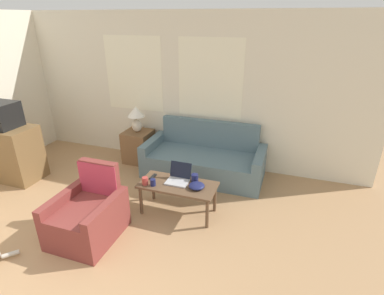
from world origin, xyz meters
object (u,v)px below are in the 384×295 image
(armchair, at_px, (89,216))
(cup_yellow, at_px, (195,178))
(cup_navy, at_px, (145,181))
(tv_remote, at_px, (153,177))
(table_lamp, at_px, (136,116))
(coffee_table, at_px, (178,188))
(cup_white, at_px, (153,182))
(couch, at_px, (205,160))
(snack_bowl, at_px, (197,186))
(laptop, at_px, (179,177))

(armchair, height_order, cup_yellow, armchair)
(cup_navy, xyz_separation_m, tv_remote, (0.02, 0.20, -0.04))
(table_lamp, height_order, coffee_table, table_lamp)
(table_lamp, relative_size, cup_white, 5.01)
(couch, bearing_deg, coffee_table, -90.99)
(coffee_table, bearing_deg, tv_remote, 171.25)
(armchair, relative_size, cup_yellow, 8.33)
(armchair, xyz_separation_m, coffee_table, (0.86, 0.77, 0.13))
(tv_remote, bearing_deg, cup_yellow, 8.39)
(tv_remote, bearing_deg, table_lamp, 126.23)
(couch, xyz_separation_m, cup_white, (-0.32, -1.32, 0.23))
(snack_bowl, distance_m, tv_remote, 0.66)
(cup_yellow, distance_m, snack_bowl, 0.18)
(armchair, bearing_deg, snack_bowl, 33.86)
(table_lamp, relative_size, snack_bowl, 2.24)
(couch, distance_m, coffee_table, 1.19)
(cup_yellow, bearing_deg, cup_white, -149.43)
(cup_yellow, relative_size, tv_remote, 0.68)
(cup_yellow, height_order, cup_white, cup_yellow)
(laptop, bearing_deg, armchair, -134.65)
(armchair, relative_size, coffee_table, 0.84)
(laptop, bearing_deg, snack_bowl, -18.36)
(table_lamp, height_order, laptop, table_lamp)
(couch, distance_m, cup_navy, 1.41)
(armchair, height_order, table_lamp, table_lamp)
(coffee_table, bearing_deg, snack_bowl, -2.74)
(couch, xyz_separation_m, laptop, (-0.04, -1.10, 0.24))
(couch, bearing_deg, cup_navy, -107.95)
(couch, bearing_deg, snack_bowl, -78.33)
(armchair, relative_size, snack_bowl, 4.13)
(armchair, distance_m, coffee_table, 1.16)
(laptop, bearing_deg, coffee_table, -76.45)
(cup_white, bearing_deg, armchair, -131.96)
(tv_remote, bearing_deg, couch, 69.77)
(couch, xyz_separation_m, cup_yellow, (0.17, -1.03, 0.24))
(couch, xyz_separation_m, table_lamp, (-1.30, 0.10, 0.62))
(table_lamp, height_order, tv_remote, table_lamp)
(table_lamp, xyz_separation_m, cup_navy, (0.88, -1.42, -0.38))
(coffee_table, bearing_deg, cup_yellow, 37.73)
(armchair, distance_m, laptop, 1.22)
(table_lamp, bearing_deg, cup_yellow, -37.54)
(cup_navy, distance_m, tv_remote, 0.21)
(tv_remote, bearing_deg, coffee_table, -8.75)
(cup_white, bearing_deg, cup_yellow, 30.57)
(couch, distance_m, cup_white, 1.38)
(armchair, height_order, tv_remote, armchair)
(cup_yellow, bearing_deg, cup_navy, -154.12)
(coffee_table, height_order, cup_white, cup_white)
(coffee_table, xyz_separation_m, cup_yellow, (0.19, 0.15, 0.11))
(cup_white, distance_m, snack_bowl, 0.58)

